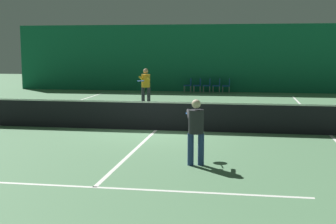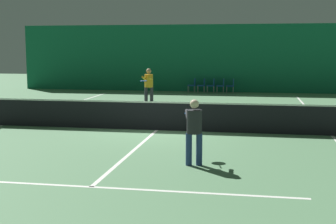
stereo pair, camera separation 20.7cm
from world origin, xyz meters
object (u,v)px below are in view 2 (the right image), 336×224
player_far (149,84)px  player_near (194,127)px  courtside_chair_3 (222,85)px  tennis_net (157,115)px  courtside_chair_4 (231,85)px  courtside_chair_1 (202,84)px  courtside_chair_2 (212,85)px  courtside_chair_0 (193,84)px

player_far → player_near: bearing=18.6°
courtside_chair_3 → tennis_net: bearing=-5.4°
tennis_net → courtside_chair_4: 13.37m
tennis_net → courtside_chair_1: size_ratio=14.29×
player_near → player_far: size_ratio=0.89×
player_far → courtside_chair_4: (3.56, 6.71, -0.52)m
courtside_chair_4 → courtside_chair_2: bearing=-90.0°
courtside_chair_1 → courtside_chair_2: 0.58m
player_far → tennis_net: bearing=15.6°
courtside_chair_2 → courtside_chair_4: bearing=90.0°
tennis_net → courtside_chair_2: 13.26m
player_near → courtside_chair_3: 17.57m
player_near → courtside_chair_2: 17.60m
courtside_chair_4 → courtside_chair_0: bearing=-90.0°
courtside_chair_2 → courtside_chair_0: bearing=-90.0°
tennis_net → courtside_chair_2: (0.68, 13.25, -0.03)m
courtside_chair_0 → courtside_chair_2: same height
tennis_net → player_far: player_far is taller
player_far → courtside_chair_3: (2.98, 6.71, -0.52)m
player_near → courtside_chair_1: size_ratio=1.82×
player_near → courtside_chair_1: player_near is taller
courtside_chair_2 → player_near: bearing=3.5°
tennis_net → player_near: size_ratio=7.87×
tennis_net → courtside_chair_1: 13.25m
player_near → courtside_chair_2: (-1.07, 17.56, -0.40)m
player_far → courtside_chair_0: size_ratio=2.05×
player_far → courtside_chair_4: 7.62m
tennis_net → courtside_chair_3: tennis_net is taller
courtside_chair_1 → courtside_chair_2: size_ratio=1.00×
player_near → courtside_chair_1: bearing=-6.2°
player_near → player_far: (-3.48, 10.85, 0.11)m
courtside_chair_3 → courtside_chair_4: 0.58m
courtside_chair_0 → courtside_chair_3: 1.74m
player_far → courtside_chair_1: size_ratio=2.05×
courtside_chair_0 → courtside_chair_3: size_ratio=1.00×
tennis_net → courtside_chair_1: bearing=89.6°
tennis_net → courtside_chair_4: (1.84, 13.25, -0.03)m
courtside_chair_1 → courtside_chair_2: bearing=90.0°
player_near → courtside_chair_4: player_near is taller
courtside_chair_4 → player_near: bearing=-0.3°
player_near → courtside_chair_2: bearing=-8.0°
player_far → courtside_chair_4: size_ratio=2.05×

